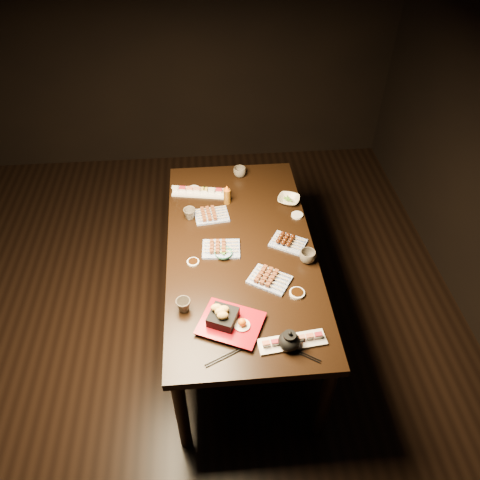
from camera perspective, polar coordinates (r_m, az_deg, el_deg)
The scene contains 23 objects.
ground at distance 3.28m, azimuth -6.02°, elevation -14.15°, with size 5.00×5.00×0.00m, color black.
dining_table at distance 3.15m, azimuth 0.08°, elevation -5.91°, with size 0.90×1.80×0.75m, color black.
sushi_platter_near at distance 2.42m, azimuth 6.40°, elevation -12.04°, with size 0.35×0.10×0.04m, color white, non-canonical shape.
sushi_platter_far at distance 3.29m, azimuth -4.81°, elevation 6.03°, with size 0.39×0.11×0.05m, color white, non-canonical shape.
yakitori_plate_center at distance 2.84m, azimuth -2.33°, elevation -0.79°, with size 0.23×0.17×0.06m, color #828EB6, non-canonical shape.
yakitori_plate_right at distance 2.67m, azimuth 3.64°, elevation -4.55°, with size 0.22×0.16×0.06m, color #828EB6, non-canonical shape.
yakitori_plate_left at distance 3.09m, azimuth -3.49°, elevation 3.28°, with size 0.22×0.16×0.06m, color #828EB6, non-canonical shape.
tsukune_plate at distance 2.90m, azimuth 5.91°, elevation -0.07°, with size 0.21×0.15×0.05m, color #828EB6, non-canonical shape.
edamame_bowl_green at distance 2.81m, azimuth -2.03°, elevation -1.71°, with size 0.11×0.11×0.03m, color #2E8C6A.
edamame_bowl_cream at distance 3.23m, azimuth 5.95°, elevation 4.90°, with size 0.15×0.15×0.04m, color #EFE1C3.
tempura_tray at distance 2.44m, azimuth -1.16°, elevation -9.57°, with size 0.32×0.25×0.12m, color black, non-canonical shape.
teacup_near_left at distance 2.54m, azimuth -6.91°, elevation -7.90°, with size 0.08×0.08×0.07m, color brown.
teacup_mid_right at distance 2.80m, azimuth 8.24°, elevation -2.00°, with size 0.10×0.10×0.08m, color brown.
teacup_far_left at distance 3.08m, azimuth -6.15°, elevation 3.20°, with size 0.08×0.08×0.07m, color brown.
teacup_far_right at distance 3.45m, azimuth -0.04°, elevation 8.29°, with size 0.09×0.09×0.07m, color brown.
teapot at distance 2.38m, azimuth 6.03°, elevation -11.95°, with size 0.13×0.13×0.11m, color black, non-canonical shape.
condiment_bottle at distance 3.17m, azimuth -1.60°, elevation 5.58°, with size 0.05×0.05×0.14m, color brown.
sauce_dish_west at distance 2.79m, azimuth -5.74°, elevation -2.69°, with size 0.07×0.07×0.01m, color white.
sauce_dish_east at distance 3.12m, azimuth 6.98°, elevation 3.02°, with size 0.08×0.08×0.01m, color white.
sauce_dish_se at distance 2.63m, azimuth 6.96°, elevation -6.45°, with size 0.09×0.09×0.02m, color white.
sauce_dish_nw at distance 3.34m, azimuth -5.66°, elevation 6.14°, with size 0.09×0.09×0.02m, color white.
chopsticks_near at distance 2.38m, azimuth -1.62°, elevation -13.88°, with size 0.24×0.02×0.01m, color black, non-canonical shape.
chopsticks_se at distance 2.40m, azimuth 7.34°, elevation -13.49°, with size 0.22×0.02×0.01m, color black, non-canonical shape.
Camera 1 is at (0.18, -1.80, 2.74)m, focal length 35.00 mm.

